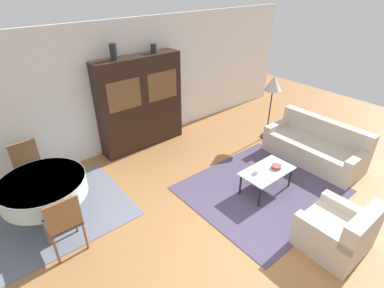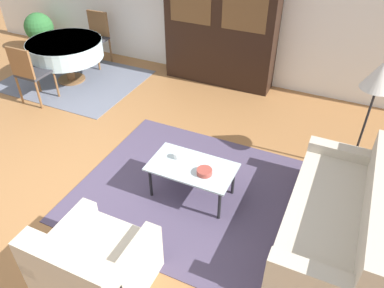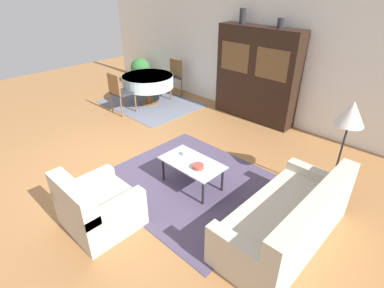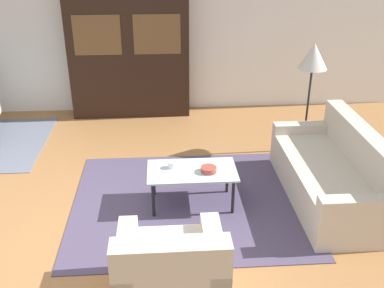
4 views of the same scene
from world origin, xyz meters
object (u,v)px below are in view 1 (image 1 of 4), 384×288
at_px(couch, 315,147).
at_px(dining_table, 43,188).
at_px(display_cabinet, 141,103).
at_px(floor_lamp, 273,86).
at_px(dining_chair_near, 63,221).
at_px(cup, 257,171).
at_px(dining_chair_far, 29,166).
at_px(vase_short, 154,48).
at_px(vase_tall, 113,52).
at_px(armchair, 338,232).
at_px(coffee_table, 267,172).
at_px(bowl, 276,167).

relative_size(couch, dining_table, 1.52).
xyz_separation_m(display_cabinet, floor_lamp, (2.46, -1.57, 0.27)).
distance_m(couch, floor_lamp, 1.59).
distance_m(dining_chair_near, floor_lamp, 4.94).
bearing_deg(display_cabinet, cup, -78.01).
bearing_deg(couch, floor_lamp, -2.11).
distance_m(dining_chair_far, vase_short, 3.24).
bearing_deg(vase_tall, armchair, -76.89).
height_order(couch, dining_chair_far, dining_chair_far).
height_order(dining_chair_near, vase_tall, vase_tall).
bearing_deg(couch, coffee_table, 90.48).
xyz_separation_m(couch, dining_chair_near, (-4.83, 0.87, 0.26)).
xyz_separation_m(floor_lamp, cup, (-1.87, -1.21, -0.80)).
bearing_deg(vase_tall, display_cabinet, -0.11).
bearing_deg(coffee_table, couch, 0.48).
relative_size(dining_chair_near, floor_lamp, 0.64).
height_order(couch, vase_short, vase_short).
height_order(couch, armchair, couch).
relative_size(couch, vase_tall, 6.34).
height_order(dining_table, dining_chair_far, dining_chair_far).
bearing_deg(dining_chair_far, display_cabinet, -174.21).
xyz_separation_m(dining_table, bowl, (3.40, -1.80, -0.13)).
distance_m(display_cabinet, bowl, 3.11).
xyz_separation_m(dining_chair_far, floor_lamp, (4.88, -1.33, 0.71)).
bearing_deg(vase_short, vase_tall, 180.00).
distance_m(armchair, dining_table, 4.37).
bearing_deg(coffee_table, dining_chair_near, 164.61).
xyz_separation_m(cup, bowl, (0.39, -0.12, -0.01)).
height_order(cup, vase_short, vase_short).
bearing_deg(armchair, vase_short, 91.54).
xyz_separation_m(dining_table, vase_tall, (1.95, 1.10, 1.57)).
bearing_deg(floor_lamp, couch, -92.11).
distance_m(couch, vase_short, 3.91).
bearing_deg(coffee_table, display_cabinet, 105.78).
distance_m(couch, armchair, 2.39).
height_order(display_cabinet, bowl, display_cabinet).
height_order(couch, cup, couch).
relative_size(armchair, bowl, 5.08).
xyz_separation_m(dining_table, vase_short, (2.83, 1.10, 1.51)).
relative_size(couch, dining_chair_near, 2.01).
relative_size(couch, cup, 22.31).
xyz_separation_m(coffee_table, display_cabinet, (-0.80, 2.85, 0.62)).
relative_size(armchair, coffee_table, 0.89).
xyz_separation_m(armchair, bowl, (0.45, 1.41, 0.16)).
height_order(armchair, bowl, armchair).
xyz_separation_m(couch, cup, (-1.82, 0.05, 0.17)).
bearing_deg(cup, floor_lamp, 32.91).
relative_size(coffee_table, dining_chair_far, 1.01).
distance_m(dining_chair_far, cup, 3.94).
distance_m(armchair, bowl, 1.49).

